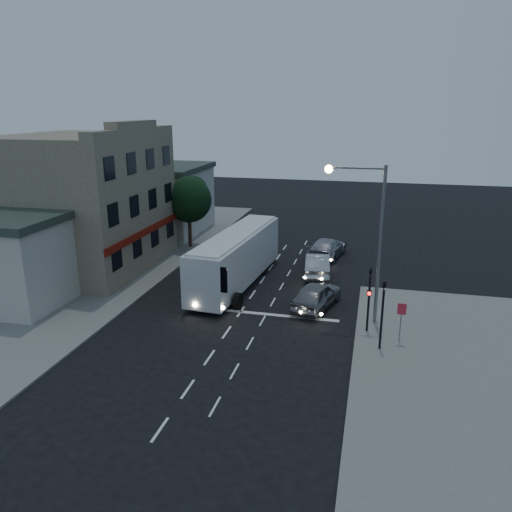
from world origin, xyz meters
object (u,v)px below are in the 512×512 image
(street_tree, at_px, (189,198))
(tour_bus, at_px, (237,256))
(regulatory_sign, at_px, (401,316))
(car_suv, at_px, (316,295))
(car_sedan_b, at_px, (327,248))
(streetlight, at_px, (369,227))
(car_sedan_a, at_px, (318,265))
(traffic_signal_side, at_px, (383,307))
(traffic_signal_main, at_px, (369,292))

(street_tree, bearing_deg, tour_bus, -51.28)
(tour_bus, distance_m, regulatory_sign, 12.94)
(car_suv, bearing_deg, tour_bus, -11.51)
(car_sedan_b, xyz_separation_m, streetlight, (3.39, -12.68, 4.93))
(regulatory_sign, bearing_deg, street_tree, 138.92)
(car_sedan_b, bearing_deg, car_sedan_a, 97.54)
(car_suv, distance_m, traffic_signal_side, 6.54)
(tour_bus, relative_size, streetlight, 1.38)
(car_suv, relative_size, car_sedan_a, 0.96)
(traffic_signal_side, xyz_separation_m, streetlight, (-0.96, 3.40, 3.31))
(car_sedan_b, distance_m, regulatory_sign, 16.06)
(tour_bus, distance_m, car_sedan_a, 6.36)
(regulatory_sign, bearing_deg, car_sedan_a, 118.43)
(car_sedan_b, distance_m, traffic_signal_side, 16.74)
(car_sedan_b, relative_size, street_tree, 0.89)
(regulatory_sign, bearing_deg, traffic_signal_main, 149.16)
(traffic_signal_side, height_order, street_tree, street_tree)
(traffic_signal_side, bearing_deg, streetlight, 105.70)
(street_tree, bearing_deg, car_sedan_b, -0.66)
(car_suv, height_order, car_sedan_a, car_sedan_a)
(streetlight, height_order, street_tree, streetlight)
(car_sedan_a, xyz_separation_m, streetlight, (3.60, -7.83, 4.91))
(traffic_signal_side, distance_m, street_tree, 23.24)
(tour_bus, xyz_separation_m, car_suv, (5.98, -2.96, -1.22))
(car_sedan_a, relative_size, streetlight, 0.56)
(car_sedan_a, distance_m, street_tree, 13.46)
(streetlight, xyz_separation_m, street_tree, (-15.55, 12.82, -1.23))
(tour_bus, distance_m, traffic_signal_side, 12.69)
(tour_bus, xyz_separation_m, traffic_signal_main, (9.18, -5.98, 0.38))
(car_suv, distance_m, traffic_signal_main, 4.68)
(car_sedan_a, height_order, traffic_signal_side, traffic_signal_side)
(car_suv, distance_m, street_tree, 17.28)
(car_sedan_b, relative_size, traffic_signal_side, 1.35)
(car_sedan_a, distance_m, car_sedan_b, 4.86)
(tour_bus, bearing_deg, regulatory_sign, -28.10)
(regulatory_sign, bearing_deg, tour_bus, 147.26)
(streetlight, bearing_deg, traffic_signal_main, -79.80)
(traffic_signal_main, bearing_deg, car_sedan_b, 104.50)
(traffic_signal_main, height_order, regulatory_sign, traffic_signal_main)
(streetlight, bearing_deg, car_sedan_a, 114.71)
(car_sedan_a, distance_m, traffic_signal_side, 12.23)
(car_sedan_b, xyz_separation_m, traffic_signal_main, (3.65, -14.11, 1.62))
(streetlight, bearing_deg, tour_bus, 152.94)
(traffic_signal_main, xyz_separation_m, regulatory_sign, (1.70, -1.01, -0.82))
(traffic_signal_side, bearing_deg, street_tree, 135.50)
(tour_bus, relative_size, regulatory_sign, 5.66)
(car_sedan_b, bearing_deg, traffic_signal_main, 114.54)
(tour_bus, distance_m, car_suv, 6.78)
(tour_bus, distance_m, traffic_signal_main, 10.96)
(tour_bus, height_order, car_sedan_a, tour_bus)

